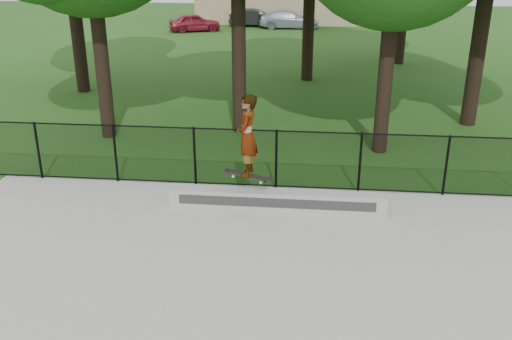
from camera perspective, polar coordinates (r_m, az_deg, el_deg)
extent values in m
cube|color=#B1B0AB|center=(12.85, 2.08, -3.04)|extent=(4.87, 0.40, 0.44)
imported|color=maroon|center=(39.71, -6.15, 14.46)|extent=(3.68, 2.51, 1.17)
imported|color=black|center=(41.92, -0.12, 14.99)|extent=(3.29, 1.30, 1.19)
imported|color=#AAB1C1|center=(41.01, 3.29, 14.80)|extent=(3.87, 1.89, 1.19)
cube|color=black|center=(12.36, -0.86, -0.52)|extent=(0.83, 0.23, 0.21)
imported|color=#AFC0E6|center=(12.04, -0.88, 3.46)|extent=(0.47, 0.67, 1.77)
cylinder|color=black|center=(15.34, -20.95, 1.84)|extent=(0.06, 0.06, 1.50)
cylinder|color=black|center=(14.56, -13.88, 1.63)|extent=(0.06, 0.06, 1.50)
cylinder|color=black|center=(14.02, -6.15, 1.38)|extent=(0.06, 0.06, 1.50)
cylinder|color=black|center=(13.75, 2.03, 1.08)|extent=(0.06, 0.06, 1.50)
cylinder|color=black|center=(13.77, 10.36, 0.76)|extent=(0.06, 0.06, 1.50)
cylinder|color=black|center=(14.08, 18.49, 0.43)|extent=(0.06, 0.06, 1.50)
cylinder|color=black|center=(13.51, 2.07, 3.94)|extent=(16.00, 0.04, 0.04)
cylinder|color=black|center=(14.02, 1.99, -1.59)|extent=(16.00, 0.04, 0.04)
cube|color=black|center=(13.75, 2.03, 1.08)|extent=(16.00, 0.01, 1.50)
cylinder|color=black|center=(17.90, -15.21, 10.84)|extent=(0.44, 0.44, 4.96)
cylinder|color=black|center=(17.81, -1.74, 12.72)|extent=(0.44, 0.44, 5.69)
cylinder|color=black|center=(16.39, 12.85, 9.64)|extent=(0.44, 0.44, 4.72)
cylinder|color=black|center=(19.80, 21.50, 12.46)|extent=(0.44, 0.44, 5.87)
cylinder|color=black|center=(24.04, -17.48, 13.36)|extent=(0.44, 0.44, 5.02)
cylinder|color=black|center=(25.15, 5.27, 14.22)|extent=(0.44, 0.44, 4.70)
cylinder|color=black|center=(29.41, 14.52, 14.79)|extent=(0.44, 0.44, 4.73)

